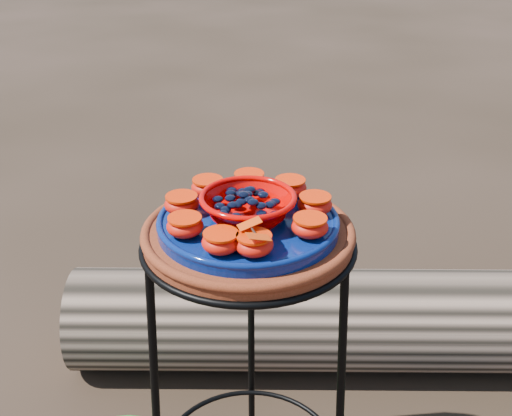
{
  "coord_description": "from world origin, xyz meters",
  "views": [
    {
      "loc": [
        0.03,
        -1.03,
        1.3
      ],
      "look_at": [
        0.01,
        0.0,
        0.77
      ],
      "focal_mm": 45.0,
      "sensor_mm": 36.0,
      "label": 1
    }
  ],
  "objects_px": {
    "terracotta_saucer": "(248,236)",
    "driftwood_log": "(346,320)",
    "red_bowl": "(248,207)",
    "plant_stand": "(249,387)",
    "cobalt_plate": "(248,224)"
  },
  "relations": [
    {
      "from": "terracotta_saucer",
      "to": "driftwood_log",
      "type": "height_order",
      "value": "terracotta_saucer"
    },
    {
      "from": "plant_stand",
      "to": "driftwood_log",
      "type": "relative_size",
      "value": 0.44
    },
    {
      "from": "plant_stand",
      "to": "red_bowl",
      "type": "xyz_separation_m",
      "value": [
        0.0,
        0.0,
        0.43
      ]
    },
    {
      "from": "red_bowl",
      "to": "plant_stand",
      "type": "bearing_deg",
      "value": 0.0
    },
    {
      "from": "cobalt_plate",
      "to": "driftwood_log",
      "type": "bearing_deg",
      "value": 61.52
    },
    {
      "from": "cobalt_plate",
      "to": "red_bowl",
      "type": "height_order",
      "value": "red_bowl"
    },
    {
      "from": "plant_stand",
      "to": "red_bowl",
      "type": "height_order",
      "value": "red_bowl"
    },
    {
      "from": "red_bowl",
      "to": "cobalt_plate",
      "type": "bearing_deg",
      "value": 0.0
    },
    {
      "from": "terracotta_saucer",
      "to": "driftwood_log",
      "type": "bearing_deg",
      "value": 61.52
    },
    {
      "from": "terracotta_saucer",
      "to": "red_bowl",
      "type": "bearing_deg",
      "value": 0.0
    },
    {
      "from": "terracotta_saucer",
      "to": "driftwood_log",
      "type": "relative_size",
      "value": 0.24
    },
    {
      "from": "cobalt_plate",
      "to": "terracotta_saucer",
      "type": "bearing_deg",
      "value": 0.0
    },
    {
      "from": "driftwood_log",
      "to": "cobalt_plate",
      "type": "bearing_deg",
      "value": -118.48
    },
    {
      "from": "plant_stand",
      "to": "terracotta_saucer",
      "type": "distance_m",
      "value": 0.37
    },
    {
      "from": "terracotta_saucer",
      "to": "driftwood_log",
      "type": "distance_m",
      "value": 0.8
    }
  ]
}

